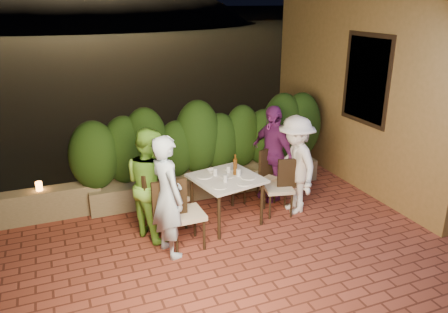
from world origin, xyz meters
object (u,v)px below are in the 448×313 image
diner_white (295,165)px  diner_purple (272,153)px  dining_table (226,200)px  beer_bottle (235,164)px  bowl (212,171)px  chair_left_back (167,199)px  diner_green (150,183)px  diner_blue (168,197)px  chair_right_front (278,187)px  chair_right_back (260,178)px  chair_left_front (186,213)px  parapet_lamp (39,186)px

diner_white → diner_purple: (-0.11, 0.58, 0.03)m
dining_table → beer_bottle: (0.17, 0.06, 0.54)m
bowl → chair_left_back: chair_left_back is taller
dining_table → diner_purple: diner_purple is taller
bowl → diner_green: size_ratio=0.10×
diner_green → chair_left_back: bearing=-104.3°
beer_bottle → bowl: (-0.30, 0.22, -0.14)m
beer_bottle → diner_green: diner_green is taller
bowl → diner_green: 1.06m
diner_white → diner_blue: bearing=-75.3°
chair_left_back → chair_right_front: chair_left_back is taller
chair_right_back → diner_purple: bearing=179.9°
diner_blue → diner_purple: diner_blue is taller
dining_table → bowl: 0.50m
diner_white → chair_left_front: bearing=-76.1°
chair_left_back → chair_right_back: (1.69, 0.31, -0.04)m
beer_bottle → parapet_lamp: size_ratio=2.33×
bowl → chair_right_back: bearing=6.2°
diner_blue → diner_white: (2.22, 0.47, -0.04)m
diner_white → dining_table: bearing=-90.5°
chair_right_front → chair_right_back: chair_right_back is taller
chair_right_front → bowl: bearing=-5.1°
beer_bottle → chair_right_back: (0.60, 0.32, -0.44)m
chair_right_back → parapet_lamp: (-3.43, 0.77, 0.10)m
chair_left_front → diner_green: bearing=125.4°
dining_table → diner_green: size_ratio=0.57×
chair_left_back → chair_right_front: (1.80, -0.12, -0.05)m
beer_bottle → diner_purple: diner_purple is taller
chair_right_front → diner_white: size_ratio=0.58×
bowl → diner_purple: diner_purple is taller
chair_left_front → diner_green: (-0.36, 0.49, 0.30)m
diner_white → beer_bottle: bearing=-94.3°
dining_table → chair_right_front: 0.88m
diner_green → diner_purple: size_ratio=0.99×
chair_left_front → diner_purple: 2.10m
bowl → diner_blue: bearing=-138.6°
chair_left_front → diner_blue: (-0.26, -0.09, 0.33)m
dining_table → bowl: (-0.13, 0.28, 0.39)m
dining_table → chair_left_back: 0.94m
parapet_lamp → diner_white: bearing=-17.6°
bowl → beer_bottle: bearing=-37.3°
diner_blue → beer_bottle: bearing=-77.2°
beer_bottle → chair_left_front: beer_bottle is taller
dining_table → chair_right_front: chair_right_front is taller
chair_right_front → diner_blue: diner_blue is taller
chair_right_front → diner_green: 2.07m
chair_left_back → diner_white: 2.10m
beer_bottle → chair_left_front: bearing=-152.1°
beer_bottle → chair_right_back: beer_bottle is taller
diner_blue → parapet_lamp: size_ratio=12.09×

